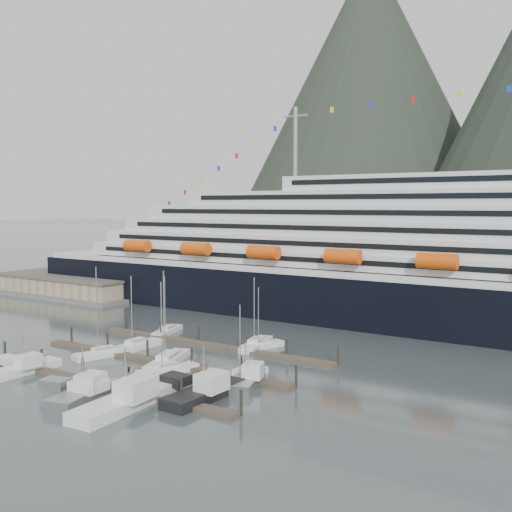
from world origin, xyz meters
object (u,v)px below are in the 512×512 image
object	(u,v)px
sailboat_d	(168,361)
trawler_b	(83,392)
trawler_e	(245,379)
sailboat_f	(262,346)
cruise_ship	(475,269)
trawler_d	(203,391)
sailboat_e	(167,331)
sailboat_a	(137,346)
trawler_a	(23,367)
warehouse	(70,287)
sailboat_b	(104,354)
sailboat_g	(256,345)
trawler_c	(125,399)
sailboat_c	(168,370)
sailboat_h	(244,376)

from	to	relation	value
sailboat_d	trawler_b	xyz separation A→B (m)	(2.21, -18.47, 0.48)
trawler_e	sailboat_f	bearing A→B (deg)	5.81
trawler_b	cruise_ship	bearing A→B (deg)	-37.81
sailboat_f	trawler_d	distance (m)	27.79
sailboat_e	trawler_b	size ratio (longest dim) A/B	0.99
trawler_d	trawler_e	distance (m)	7.70
sailboat_a	sailboat_e	size ratio (longest dim) A/B	1.14
sailboat_a	trawler_a	world-z (taller)	sailboat_a
warehouse	sailboat_b	bearing A→B (deg)	-35.51
sailboat_g	trawler_d	xyz separation A→B (m)	(9.32, -26.56, 0.53)
trawler_a	trawler_d	distance (m)	29.53
cruise_ship	trawler_c	distance (m)	74.23
sailboat_f	trawler_a	xyz separation A→B (m)	(-20.94, -31.74, 0.42)
sailboat_b	sailboat_d	distance (m)	11.95
sailboat_c	trawler_a	world-z (taller)	sailboat_c
trawler_c	trawler_d	world-z (taller)	trawler_c
sailboat_e	sailboat_h	world-z (taller)	sailboat_e
sailboat_c	sailboat_f	bearing A→B (deg)	10.87
sailboat_g	trawler_c	size ratio (longest dim) A/B	0.78
cruise_ship	sailboat_h	distance (m)	56.18
trawler_b	sailboat_c	bearing A→B (deg)	-18.60
trawler_c	cruise_ship	bearing A→B (deg)	-23.09
sailboat_b	sailboat_h	bearing A→B (deg)	-67.54
sailboat_b	trawler_c	world-z (taller)	sailboat_b
sailboat_c	trawler_b	xyz separation A→B (m)	(-1.19, -14.61, 0.49)
trawler_d	cruise_ship	bearing A→B (deg)	-15.35
sailboat_g	trawler_a	size ratio (longest dim) A/B	1.13
sailboat_h	trawler_a	size ratio (longest dim) A/B	0.99
sailboat_c	trawler_b	distance (m)	14.66
cruise_ship	warehouse	xyz separation A→B (m)	(-102.03, -12.94, -9.79)
sailboat_e	trawler_c	world-z (taller)	sailboat_e
warehouse	trawler_d	xyz separation A→B (m)	(83.57, -48.57, -1.31)
sailboat_a	trawler_b	size ratio (longest dim) A/B	1.13
sailboat_c	sailboat_g	distance (m)	20.52
cruise_ship	trawler_d	world-z (taller)	cruise_ship
sailboat_e	sailboat_g	size ratio (longest dim) A/B	0.91
sailboat_d	trawler_e	distance (m)	16.12
cruise_ship	sailboat_b	distance (m)	70.96
trawler_a	trawler_c	world-z (taller)	trawler_c
trawler_b	trawler_c	xyz separation A→B (m)	(6.66, 0.71, 0.09)
trawler_d	trawler_e	xyz separation A→B (m)	(1.21, 7.60, -0.09)
trawler_e	trawler_b	bearing A→B (deg)	119.06
trawler_b	trawler_a	bearing A→B (deg)	64.83
sailboat_b	sailboat_g	size ratio (longest dim) A/B	1.19
warehouse	sailboat_g	xyz separation A→B (m)	(74.25, -22.01, -1.83)
trawler_d	sailboat_g	bearing A→B (deg)	20.68
trawler_b	trawler_c	bearing A→B (deg)	-97.85
cruise_ship	warehouse	world-z (taller)	cruise_ship
sailboat_c	sailboat_d	bearing A→B (deg)	61.15
sailboat_d	sailboat_a	bearing A→B (deg)	49.81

